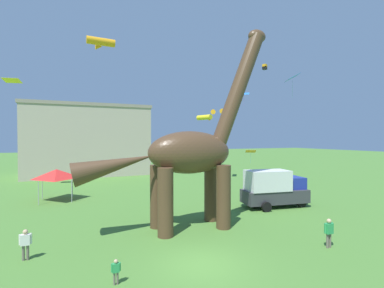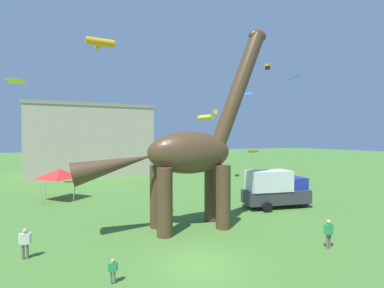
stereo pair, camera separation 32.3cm
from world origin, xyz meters
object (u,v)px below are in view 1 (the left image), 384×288
Objects in this scene: kite_high_left at (12,81)px; kite_far_right at (251,151)px; person_far_spectator at (25,242)px; kite_near_high at (265,67)px; dinosaur_sculpture at (189,152)px; kite_mid_left at (221,112)px; festival_canopy_tent at (56,174)px; kite_near_low at (206,117)px; kite_apex at (244,94)px; kite_far_left at (100,43)px; person_vendor_side at (116,269)px; person_photographer at (329,230)px; parked_box_truck at (274,188)px; kite_high_right at (292,78)px.

kite_far_right is at bearing -24.55° from kite_high_left.
person_far_spectator is 37.15m from kite_near_high.
kite_mid_left is at bearing 68.08° from dinosaur_sculpture.
kite_far_right is (-1.34, -9.22, -5.16)m from kite_mid_left.
person_far_spectator is 0.60× the size of kite_mid_left.
kite_near_high is at bearing -94.37° from person_far_spectator.
kite_near_low is at bearing -24.59° from festival_canopy_tent.
kite_far_left is at bearing -139.08° from kite_apex.
dinosaur_sculpture is 17.55× the size of kite_near_high.
person_far_spectator is 22.09m from kite_far_right.
kite_near_high is at bearing -131.13° from person_vendor_side.
kite_apex is (18.04, 20.83, 8.15)m from dinosaur_sculpture.
person_vendor_side is 16.65m from kite_near_low.
kite_apex is 2.75× the size of kite_near_high.
kite_apex is at bearing 40.92° from kite_far_left.
person_photographer is at bearing -176.71° from person_vendor_side.
kite_far_left reaches higher than person_vendor_side.
kite_near_high is 30.05m from kite_far_left.
person_vendor_side is 0.69× the size of person_far_spectator.
kite_near_low is at bearing 147.14° from parked_box_truck.
person_photographer is at bearing -82.76° from kite_near_low.
kite_mid_left is at bearing 44.27° from kite_far_left.
kite_apex reaches higher than parked_box_truck.
kite_far_left is at bearing -74.60° from festival_canopy_tent.
person_photographer is at bearing -33.66° from dinosaur_sculpture.
kite_apex is 17.15m from kite_far_right.
kite_mid_left reaches higher than person_photographer.
person_vendor_side is 0.54× the size of kite_high_left.
kite_apex is 1.35× the size of kite_far_left.
kite_near_high reaches higher than dinosaur_sculpture.
dinosaur_sculpture reaches higher than person_far_spectator.
kite_near_low is at bearing 168.44° from kite_high_right.
kite_near_high is at bearing -93.08° from person_photographer.
festival_canopy_tent is 24.74m from kite_high_right.
parked_box_truck is at bearing -101.45° from kite_mid_left.
kite_mid_left is at bearing -150.51° from kite_apex.
kite_high_left reaches higher than person_far_spectator.
person_far_spectator is at bearing -160.46° from parked_box_truck.
kite_apex is (13.85, 14.59, 5.29)m from kite_near_low.
kite_near_high is (13.37, 22.88, 15.68)m from person_photographer.
parked_box_truck is 11.29m from kite_high_right.
kite_far_right is (1.71, 5.87, 2.86)m from parked_box_truck.
dinosaur_sculpture is at bearing -54.65° from kite_high_left.
festival_canopy_tent is (-3.35, 17.45, 1.92)m from person_vendor_side.
person_far_spectator is 0.70× the size of kite_apex.
kite_near_low reaches higher than person_far_spectator.
kite_mid_left is (3.05, 15.09, 8.02)m from parked_box_truck.
parked_box_truck is 6.75m from kite_far_right.
kite_high_left is at bearing 155.45° from kite_far_right.
kite_mid_left reaches higher than person_vendor_side.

